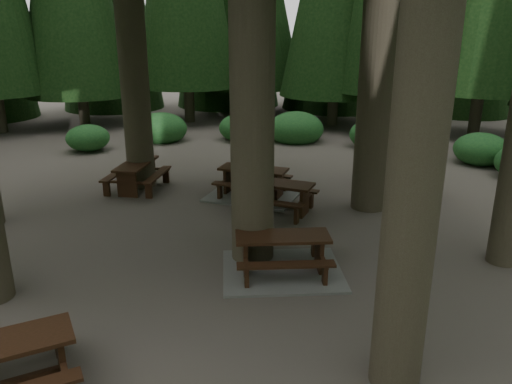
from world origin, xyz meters
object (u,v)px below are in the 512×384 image
at_px(picnic_table_c, 253,186).
at_px(picnic_table_d, 399,171).
at_px(picnic_table_a, 282,260).
at_px(picnic_table_b, 137,172).
at_px(picnic_table_f, 277,192).

distance_m(picnic_table_c, picnic_table_d, 4.26).
bearing_deg(picnic_table_d, picnic_table_a, -62.09).
distance_m(picnic_table_b, picnic_table_d, 7.58).
relative_size(picnic_table_a, picnic_table_c, 1.15).
relative_size(picnic_table_d, picnic_table_f, 1.38).
height_order(picnic_table_d, picnic_table_f, picnic_table_d).
height_order(picnic_table_c, picnic_table_d, picnic_table_d).
xyz_separation_m(picnic_table_b, picnic_table_c, (3.35, 0.74, -0.25)).
xyz_separation_m(picnic_table_b, picnic_table_f, (4.40, -0.18, -0.01)).
height_order(picnic_table_a, picnic_table_f, picnic_table_f).
height_order(picnic_table_a, picnic_table_b, picnic_table_b).
bearing_deg(picnic_table_a, picnic_table_b, 123.68).
xyz_separation_m(picnic_table_c, picnic_table_f, (1.05, -0.91, 0.24)).
height_order(picnic_table_b, picnic_table_f, picnic_table_b).
bearing_deg(picnic_table_f, picnic_table_c, 139.25).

